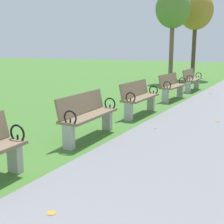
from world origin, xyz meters
name	(u,v)px	position (x,y,z in m)	size (l,w,h in m)	color
park_bench_3	(87,115)	(-0.50, 5.32, 0.49)	(0.54, 1.62, 0.90)	#7A664C
park_bench_4	(139,97)	(-0.50, 7.82, 0.49)	(0.47, 1.60, 0.90)	#7A664C
park_bench_5	(172,86)	(-0.50, 10.62, 0.49)	(0.53, 1.62, 0.90)	#7A664C
park_bench_6	(192,79)	(-0.50, 13.21, 0.49)	(0.49, 1.61, 0.90)	#7A664C
tree_1	(173,10)	(-2.25, 15.68, 3.64)	(1.73, 1.73, 4.64)	brown
tree_2	(196,11)	(-1.73, 18.10, 3.76)	(1.90, 1.90, 4.85)	#4C3D2D
scattered_leaves	(116,149)	(0.35, 4.94, 0.02)	(4.71, 17.57, 0.02)	gold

